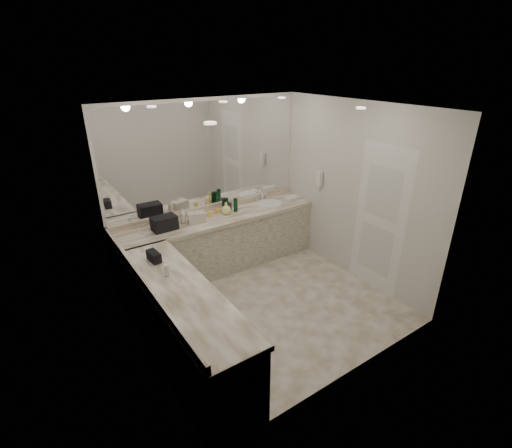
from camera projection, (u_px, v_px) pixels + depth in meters
floor at (264, 304)px, 5.10m from camera, size 3.20×3.20×0.00m
ceiling at (266, 108)px, 4.04m from camera, size 3.20×3.20×0.00m
wall_back at (209, 186)px, 5.70m from camera, size 3.20×0.02×2.60m
wall_left at (136, 252)px, 3.75m from camera, size 0.02×3.00×2.60m
wall_right at (354, 193)px, 5.39m from camera, size 0.02×3.00×2.60m
vanity_back_base at (220, 244)px, 5.84m from camera, size 3.20×0.60×0.84m
vanity_back_top at (219, 218)px, 5.64m from camera, size 3.20×0.64×0.06m
vanity_left_base at (183, 327)px, 4.04m from camera, size 0.60×2.40×0.84m
vanity_left_top at (180, 292)px, 3.86m from camera, size 0.64×2.42×0.06m
backsplash_back at (210, 207)px, 5.83m from camera, size 3.20×0.04×0.10m
backsplash_left at (143, 281)px, 3.90m from camera, size 0.04×3.00×0.10m
mirror_back at (207, 156)px, 5.50m from camera, size 3.12×0.01×1.55m
mirror_left at (131, 208)px, 3.56m from camera, size 0.01×2.92×1.55m
sink at (269, 204)px, 6.13m from camera, size 0.44×0.44×0.03m
faucet at (262, 196)px, 6.26m from camera, size 0.24×0.16×0.14m
wall_phone at (319, 179)px, 5.88m from camera, size 0.06×0.10×0.24m
door at (379, 221)px, 5.11m from camera, size 0.02×0.82×2.10m
black_toiletry_bag at (164, 223)px, 5.15m from camera, size 0.35×0.23×0.19m
black_bag_spill at (154, 256)px, 4.37m from camera, size 0.12×0.23×0.12m
cream_cosmetic_case at (196, 217)px, 5.41m from camera, size 0.28×0.21×0.14m
hand_towel at (292, 198)px, 6.32m from camera, size 0.25×0.18×0.04m
lotion_left at (167, 270)px, 4.06m from camera, size 0.06×0.06×0.14m
soap_bottle_a at (183, 216)px, 5.36m from camera, size 0.09×0.09×0.22m
soap_bottle_b at (195, 217)px, 5.36m from camera, size 0.09×0.09×0.19m
soap_bottle_c at (226, 208)px, 5.68m from camera, size 0.18×0.18×0.19m
green_bottle_0 at (224, 205)px, 5.77m from camera, size 0.07×0.07×0.22m
green_bottle_1 at (226, 205)px, 5.78m from camera, size 0.07×0.07×0.21m
green_bottle_2 at (236, 205)px, 5.77m from camera, size 0.06×0.06×0.21m
amenity_bottle_0 at (230, 206)px, 5.87m from camera, size 0.06×0.06×0.12m
amenity_bottle_1 at (215, 211)px, 5.73m from camera, size 0.05×0.05×0.08m
amenity_bottle_2 at (210, 214)px, 5.59m from camera, size 0.05×0.05×0.09m
amenity_bottle_3 at (140, 231)px, 5.05m from camera, size 0.04×0.04×0.08m
amenity_bottle_4 at (218, 211)px, 5.75m from camera, size 0.06×0.06×0.07m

